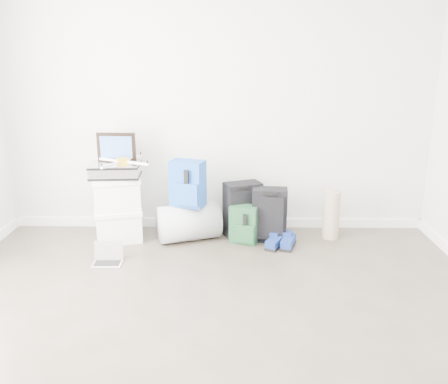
{
  "coord_description": "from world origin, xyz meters",
  "views": [
    {
      "loc": [
        0.15,
        -2.47,
        1.86
      ],
      "look_at": [
        0.08,
        1.9,
        0.58
      ],
      "focal_mm": 38.0,
      "sensor_mm": 36.0,
      "label": 1
    }
  ],
  "objects_px": {
    "carry_on": "(269,215)",
    "laptop": "(108,258)",
    "briefcase": "(115,170)",
    "boxes_stack": "(118,208)",
    "large_suitcase": "(242,210)",
    "duffel_bag": "(189,222)"
  },
  "relations": [
    {
      "from": "carry_on",
      "to": "laptop",
      "type": "height_order",
      "value": "carry_on"
    },
    {
      "from": "briefcase",
      "to": "carry_on",
      "type": "relative_size",
      "value": 0.87
    },
    {
      "from": "boxes_stack",
      "to": "laptop",
      "type": "height_order",
      "value": "boxes_stack"
    },
    {
      "from": "briefcase",
      "to": "large_suitcase",
      "type": "xyz_separation_m",
      "value": [
        1.28,
        0.12,
        -0.45
      ]
    },
    {
      "from": "boxes_stack",
      "to": "large_suitcase",
      "type": "distance_m",
      "value": 1.28
    },
    {
      "from": "duffel_bag",
      "to": "laptop",
      "type": "xyz_separation_m",
      "value": [
        -0.7,
        -0.58,
        -0.14
      ]
    },
    {
      "from": "large_suitcase",
      "to": "laptop",
      "type": "relative_size",
      "value": 2.12
    },
    {
      "from": "boxes_stack",
      "to": "large_suitcase",
      "type": "xyz_separation_m",
      "value": [
        1.28,
        0.12,
        -0.05
      ]
    },
    {
      "from": "duffel_bag",
      "to": "carry_on",
      "type": "distance_m",
      "value": 0.83
    },
    {
      "from": "briefcase",
      "to": "laptop",
      "type": "height_order",
      "value": "briefcase"
    },
    {
      "from": "large_suitcase",
      "to": "carry_on",
      "type": "relative_size",
      "value": 1.05
    },
    {
      "from": "briefcase",
      "to": "large_suitcase",
      "type": "relative_size",
      "value": 0.83
    },
    {
      "from": "laptop",
      "to": "briefcase",
      "type": "bearing_deg",
      "value": 90.44
    },
    {
      "from": "duffel_bag",
      "to": "carry_on",
      "type": "xyz_separation_m",
      "value": [
        0.83,
        -0.01,
        0.09
      ]
    },
    {
      "from": "laptop",
      "to": "carry_on",
      "type": "bearing_deg",
      "value": 18.79
    },
    {
      "from": "boxes_stack",
      "to": "carry_on",
      "type": "relative_size",
      "value": 1.21
    },
    {
      "from": "briefcase",
      "to": "duffel_bag",
      "type": "height_order",
      "value": "briefcase"
    },
    {
      "from": "duffel_bag",
      "to": "carry_on",
      "type": "relative_size",
      "value": 1.11
    },
    {
      "from": "large_suitcase",
      "to": "laptop",
      "type": "height_order",
      "value": "large_suitcase"
    },
    {
      "from": "briefcase",
      "to": "laptop",
      "type": "xyz_separation_m",
      "value": [
        0.02,
        -0.58,
        -0.69
      ]
    },
    {
      "from": "briefcase",
      "to": "large_suitcase",
      "type": "distance_m",
      "value": 1.36
    },
    {
      "from": "boxes_stack",
      "to": "briefcase",
      "type": "relative_size",
      "value": 1.4
    }
  ]
}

